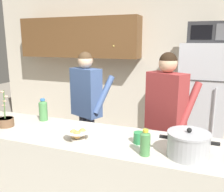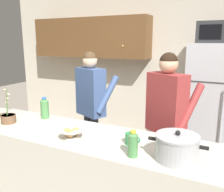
% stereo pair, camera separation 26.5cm
% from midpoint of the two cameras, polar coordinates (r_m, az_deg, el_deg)
% --- Properties ---
extents(back_wall_unit, '(6.00, 0.48, 2.60)m').
position_cam_midpoint_polar(back_wall_unit, '(4.28, 8.94, 7.96)').
color(back_wall_unit, beige).
rests_on(back_wall_unit, ground).
extents(kitchen_island, '(2.59, 0.68, 0.92)m').
position_cam_midpoint_polar(kitchen_island, '(2.46, -2.79, -19.08)').
color(kitchen_island, beige).
rests_on(kitchen_island, ground).
extents(refrigerator, '(0.64, 0.68, 1.72)m').
position_cam_midpoint_polar(refrigerator, '(3.77, 23.76, -2.04)').
color(refrigerator, '#B7BABF').
rests_on(refrigerator, ground).
extents(microwave, '(0.48, 0.37, 0.28)m').
position_cam_midpoint_polar(microwave, '(3.65, 25.18, 13.31)').
color(microwave, '#2D2D30').
rests_on(microwave, refrigerator).
extents(person_near_pot, '(0.60, 0.55, 1.62)m').
position_cam_midpoint_polar(person_near_pot, '(3.23, -2.54, -0.62)').
color(person_near_pot, '#33384C').
rests_on(person_near_pot, ground).
extents(person_by_sink, '(0.61, 0.57, 1.64)m').
position_cam_midpoint_polar(person_by_sink, '(2.67, 15.43, -3.57)').
color(person_by_sink, '#726656').
rests_on(person_by_sink, ground).
extents(cooking_pot, '(0.42, 0.31, 0.22)m').
position_cam_midpoint_polar(cooking_pot, '(1.87, 18.95, -11.35)').
color(cooking_pot, '#ADAFB5').
rests_on(cooking_pot, kitchen_island).
extents(coffee_mug, '(0.13, 0.09, 0.10)m').
position_cam_midpoint_polar(coffee_mug, '(2.05, 8.19, -9.90)').
color(coffee_mug, '#2D8C4C').
rests_on(coffee_mug, kitchen_island).
extents(bread_bowl, '(0.22, 0.22, 0.10)m').
position_cam_midpoint_polar(bread_bowl, '(2.15, -5.95, -8.68)').
color(bread_bowl, white).
rests_on(bread_bowl, kitchen_island).
extents(bottle_near_edge, '(0.09, 0.09, 0.24)m').
position_cam_midpoint_polar(bottle_near_edge, '(2.74, -12.79, -2.79)').
color(bottle_near_edge, '#4C8C4C').
rests_on(bottle_near_edge, kitchen_island).
extents(bottle_mid_counter, '(0.08, 0.08, 0.20)m').
position_cam_midpoint_polar(bottle_mid_counter, '(1.84, 9.08, -11.03)').
color(bottle_mid_counter, '#4C8C4C').
rests_on(bottle_mid_counter, kitchen_island).
extents(potted_orchid, '(0.15, 0.15, 0.37)m').
position_cam_midpoint_polar(potted_orchid, '(2.71, -20.49, -4.70)').
color(potted_orchid, brown).
rests_on(potted_orchid, kitchen_island).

